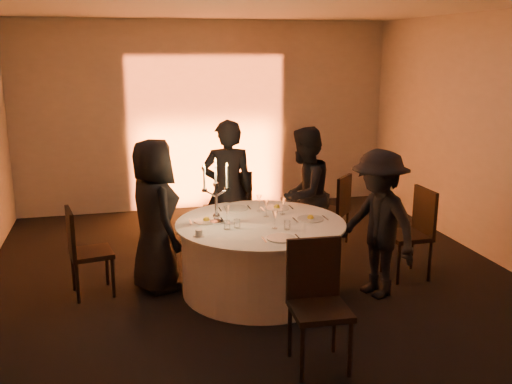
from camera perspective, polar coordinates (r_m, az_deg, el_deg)
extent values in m
plane|color=black|center=(6.30, 0.44, -9.73)|extent=(7.00, 7.00, 0.00)
plane|color=silver|center=(5.78, 0.50, 18.59)|extent=(7.00, 7.00, 0.00)
plane|color=#AFA9A2|center=(9.26, -4.95, 7.56)|extent=(7.00, 0.00, 7.00)
plane|color=#AFA9A2|center=(2.74, 19.18, -9.26)|extent=(7.00, 0.00, 7.00)
cube|color=black|center=(9.24, -4.47, -1.61)|extent=(0.25, 0.12, 0.10)
cylinder|color=black|center=(6.30, 0.44, -9.61)|extent=(0.60, 0.60, 0.03)
cylinder|color=black|center=(6.16, 0.45, -6.54)|extent=(0.20, 0.20, 0.75)
cylinder|color=white|center=(6.16, 0.45, -6.54)|extent=(1.68, 1.68, 0.75)
cylinder|color=white|center=(6.04, 0.46, -3.12)|extent=(1.80, 1.80, 0.02)
cube|color=black|center=(6.28, -16.15, -5.90)|extent=(0.49, 0.49, 0.05)
cube|color=black|center=(6.18, -18.05, -3.84)|extent=(0.12, 0.42, 0.48)
cylinder|color=black|center=(6.22, -14.10, -8.28)|extent=(0.04, 0.04, 0.45)
cylinder|color=black|center=(6.55, -14.69, -7.15)|extent=(0.04, 0.04, 0.45)
cylinder|color=black|center=(6.18, -17.41, -8.67)|extent=(0.04, 0.04, 0.45)
cylinder|color=black|center=(6.51, -17.82, -7.52)|extent=(0.04, 0.04, 0.45)
cube|color=black|center=(7.36, -2.52, -1.95)|extent=(0.49, 0.49, 0.05)
cube|color=black|center=(7.08, -2.27, -0.16)|extent=(0.47, 0.06, 0.54)
cylinder|color=black|center=(7.66, -1.26, -3.35)|extent=(0.04, 0.04, 0.50)
cylinder|color=black|center=(7.60, -4.25, -3.53)|extent=(0.04, 0.04, 0.50)
cylinder|color=black|center=(7.28, -0.68, -4.28)|extent=(0.04, 0.04, 0.50)
cylinder|color=black|center=(7.22, -3.82, -4.48)|extent=(0.04, 0.04, 0.50)
cube|color=black|center=(7.63, 7.41, -1.91)|extent=(0.59, 0.59, 0.05)
cube|color=black|center=(7.49, 8.80, -0.21)|extent=(0.32, 0.33, 0.48)
cylinder|color=black|center=(7.92, 6.68, -3.05)|extent=(0.04, 0.04, 0.45)
cylinder|color=black|center=(7.61, 5.58, -3.74)|extent=(0.04, 0.04, 0.45)
cylinder|color=black|center=(7.79, 9.09, -3.43)|extent=(0.04, 0.04, 0.45)
cylinder|color=black|center=(7.47, 8.08, -4.15)|extent=(0.04, 0.04, 0.45)
cube|color=black|center=(6.70, 14.86, -4.25)|extent=(0.46, 0.46, 0.05)
cube|color=black|center=(6.72, 16.52, -1.82)|extent=(0.05, 0.45, 0.51)
cylinder|color=black|center=(6.85, 12.52, -5.93)|extent=(0.04, 0.04, 0.48)
cylinder|color=black|center=(6.53, 14.08, -7.02)|extent=(0.04, 0.04, 0.48)
cylinder|color=black|center=(7.03, 15.33, -5.57)|extent=(0.04, 0.04, 0.48)
cylinder|color=black|center=(6.72, 16.98, -6.61)|extent=(0.04, 0.04, 0.48)
cube|color=black|center=(4.72, 6.40, -11.66)|extent=(0.48, 0.48, 0.05)
cube|color=black|center=(4.79, 5.76, -7.56)|extent=(0.46, 0.06, 0.52)
cylinder|color=black|center=(4.63, 4.64, -15.80)|extent=(0.04, 0.04, 0.49)
cylinder|color=black|center=(4.74, 9.39, -15.20)|extent=(0.04, 0.04, 0.49)
cylinder|color=black|center=(4.96, 3.40, -13.59)|extent=(0.04, 0.04, 0.49)
cylinder|color=black|center=(5.06, 7.83, -13.10)|extent=(0.04, 0.04, 0.49)
imported|color=black|center=(6.16, -10.14, -2.35)|extent=(0.73, 0.92, 1.65)
imported|color=black|center=(6.93, -2.84, 0.11)|extent=(0.69, 0.51, 1.74)
imported|color=black|center=(6.96, 4.82, -0.26)|extent=(1.01, 1.01, 1.65)
imported|color=black|center=(6.06, 12.12, -3.14)|extent=(0.88, 1.14, 1.57)
cylinder|color=white|center=(6.08, -4.97, -2.89)|extent=(0.27, 0.27, 0.01)
cube|color=#B7B7BB|center=(6.05, -6.56, -3.00)|extent=(0.01, 0.17, 0.01)
cube|color=#B7B7BB|center=(6.10, -3.40, -2.79)|extent=(0.02, 0.17, 0.01)
sphere|color=yellow|center=(6.06, -4.98, -2.51)|extent=(0.07, 0.07, 0.07)
cylinder|color=white|center=(6.52, -2.15, -1.65)|extent=(0.30, 0.30, 0.01)
cube|color=#B7B7BB|center=(6.49, -3.62, -1.75)|extent=(0.02, 0.17, 0.01)
cube|color=#B7B7BB|center=(6.56, -0.69, -1.56)|extent=(0.01, 0.17, 0.01)
cylinder|color=white|center=(6.54, 2.10, -1.62)|extent=(0.27, 0.27, 0.01)
cube|color=#B7B7BB|center=(6.49, 0.65, -1.73)|extent=(0.02, 0.17, 0.01)
cube|color=#B7B7BB|center=(6.58, 3.52, -1.53)|extent=(0.02, 0.17, 0.01)
sphere|color=yellow|center=(6.52, 2.10, -1.26)|extent=(0.07, 0.07, 0.07)
cylinder|color=white|center=(6.15, 5.46, -2.68)|extent=(0.28, 0.28, 0.01)
cube|color=#B7B7BB|center=(6.10, 3.95, -2.81)|extent=(0.02, 0.17, 0.01)
cube|color=#B7B7BB|center=(6.21, 6.94, -2.58)|extent=(0.01, 0.17, 0.01)
sphere|color=yellow|center=(6.14, 5.47, -2.31)|extent=(0.07, 0.07, 0.07)
cylinder|color=white|center=(5.51, 2.51, -4.64)|extent=(0.28, 0.28, 0.01)
cube|color=#B7B7BB|center=(5.47, 0.80, -4.79)|extent=(0.02, 0.17, 0.01)
cube|color=#B7B7BB|center=(5.56, 4.20, -4.50)|extent=(0.02, 0.17, 0.01)
cylinder|color=white|center=(5.62, -5.73, -4.35)|extent=(0.11, 0.11, 0.01)
cylinder|color=white|center=(5.61, -5.74, -4.02)|extent=(0.07, 0.07, 0.06)
cylinder|color=silver|center=(6.01, -3.97, -3.01)|extent=(0.14, 0.14, 0.02)
sphere|color=silver|center=(5.99, -3.98, -2.42)|extent=(0.08, 0.08, 0.08)
cylinder|color=silver|center=(5.96, -4.00, -1.12)|extent=(0.03, 0.03, 0.37)
cylinder|color=silver|center=(5.91, -4.04, 0.76)|extent=(0.06, 0.06, 0.03)
cylinder|color=white|center=(5.88, -4.06, 1.94)|extent=(0.02, 0.02, 0.24)
cone|color=orange|center=(5.85, -4.08, 3.29)|extent=(0.02, 0.02, 0.04)
cylinder|color=silver|center=(5.92, -4.59, -0.14)|extent=(0.13, 0.02, 0.09)
cylinder|color=silver|center=(5.90, -5.17, 0.18)|extent=(0.06, 0.06, 0.03)
cylinder|color=white|center=(5.87, -5.19, 1.36)|extent=(0.02, 0.02, 0.24)
cone|color=orange|center=(5.84, -5.23, 2.71)|extent=(0.02, 0.02, 0.04)
cylinder|color=silver|center=(5.94, -3.45, -0.07)|extent=(0.13, 0.02, 0.09)
cylinder|color=silver|center=(5.94, -2.89, 0.31)|extent=(0.06, 0.06, 0.03)
cylinder|color=white|center=(5.91, -2.91, 1.49)|extent=(0.02, 0.02, 0.24)
cone|color=orange|center=(5.88, -2.93, 2.83)|extent=(0.02, 0.02, 0.04)
cylinder|color=white|center=(5.99, -2.92, -3.15)|extent=(0.06, 0.06, 0.01)
cylinder|color=white|center=(5.97, -2.92, -2.68)|extent=(0.01, 0.01, 0.10)
cone|color=white|center=(5.95, -2.93, -1.85)|extent=(0.07, 0.07, 0.09)
cylinder|color=white|center=(6.22, 1.03, -2.47)|extent=(0.06, 0.06, 0.01)
cylinder|color=white|center=(6.21, 1.03, -2.01)|extent=(0.01, 0.01, 0.10)
cone|color=white|center=(6.18, 1.03, -1.20)|extent=(0.07, 0.07, 0.09)
cylinder|color=white|center=(5.82, 1.90, -3.64)|extent=(0.06, 0.06, 0.01)
cylinder|color=white|center=(5.81, 1.90, -3.15)|extent=(0.01, 0.01, 0.10)
cone|color=white|center=(5.78, 1.91, -2.30)|extent=(0.07, 0.07, 0.09)
cylinder|color=white|center=(6.42, 0.31, -1.93)|extent=(0.06, 0.06, 0.01)
cylinder|color=white|center=(6.41, 0.31, -1.48)|extent=(0.01, 0.01, 0.10)
cone|color=white|center=(6.39, 0.31, -0.70)|extent=(0.07, 0.07, 0.09)
cylinder|color=white|center=(6.32, 2.68, -2.22)|extent=(0.06, 0.06, 0.01)
cylinder|color=white|center=(6.30, 2.69, -1.77)|extent=(0.01, 0.01, 0.10)
cone|color=white|center=(6.28, 2.70, -0.98)|extent=(0.07, 0.07, 0.09)
cylinder|color=white|center=(5.80, -2.93, -3.30)|extent=(0.07, 0.07, 0.09)
cylinder|color=white|center=(5.84, -1.91, -3.17)|extent=(0.07, 0.07, 0.09)
cylinder|color=white|center=(5.79, 3.14, -3.33)|extent=(0.07, 0.07, 0.09)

